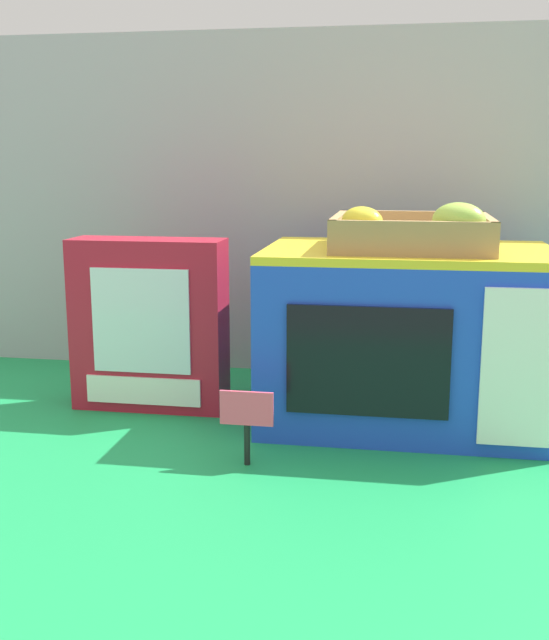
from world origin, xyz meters
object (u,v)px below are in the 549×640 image
at_px(toy_microwave, 406,336).
at_px(cookie_set_box, 149,325).
at_px(food_groups_crate, 413,235).
at_px(price_sign, 247,416).

bearing_deg(toy_microwave, cookie_set_box, -179.49).
xyz_separation_m(food_groups_crate, price_sign, (-0.20, -0.20, -0.22)).
bearing_deg(cookie_set_box, toy_microwave, 0.51).
height_order(food_groups_crate, cookie_set_box, food_groups_crate).
height_order(toy_microwave, price_sign, toy_microwave).
xyz_separation_m(toy_microwave, food_groups_crate, (0.00, -0.02, 0.15)).
distance_m(toy_microwave, price_sign, 0.30).
distance_m(food_groups_crate, cookie_set_box, 0.43).
bearing_deg(price_sign, toy_microwave, 47.29).
bearing_deg(food_groups_crate, price_sign, -135.42).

